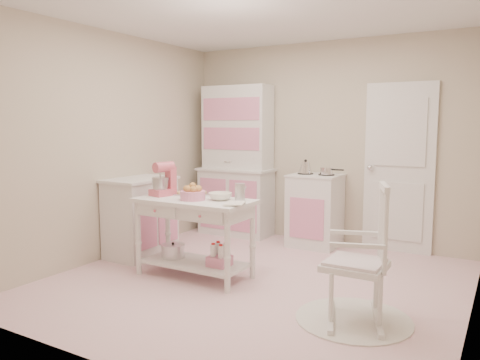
% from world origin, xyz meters
% --- Properties ---
extents(room_shell, '(3.84, 3.84, 2.62)m').
position_xyz_m(room_shell, '(0.00, 0.00, 1.65)').
color(room_shell, pink).
rests_on(room_shell, ground).
extents(door, '(0.82, 0.05, 2.04)m').
position_xyz_m(door, '(0.95, 1.87, 1.02)').
color(door, white).
rests_on(door, ground).
extents(hutch, '(1.06, 0.50, 2.08)m').
position_xyz_m(hutch, '(-1.21, 1.66, 1.04)').
color(hutch, white).
rests_on(hutch, ground).
extents(stove, '(0.62, 0.57, 0.92)m').
position_xyz_m(stove, '(-0.01, 1.61, 0.46)').
color(stove, white).
rests_on(stove, ground).
extents(base_cabinet, '(0.54, 0.84, 0.92)m').
position_xyz_m(base_cabinet, '(-1.63, 0.17, 0.46)').
color(base_cabinet, white).
rests_on(base_cabinet, ground).
extents(lace_rug, '(0.92, 0.92, 0.01)m').
position_xyz_m(lace_rug, '(1.10, -0.40, 0.01)').
color(lace_rug, white).
rests_on(lace_rug, ground).
extents(rocking_chair, '(0.69, 0.84, 1.10)m').
position_xyz_m(rocking_chair, '(1.10, -0.40, 0.55)').
color(rocking_chair, white).
rests_on(rocking_chair, ground).
extents(work_table, '(1.20, 0.60, 0.80)m').
position_xyz_m(work_table, '(-0.62, -0.15, 0.40)').
color(work_table, white).
rests_on(work_table, ground).
extents(stand_mixer, '(0.26, 0.32, 0.34)m').
position_xyz_m(stand_mixer, '(-1.04, -0.13, 0.97)').
color(stand_mixer, '#D65A6D').
rests_on(stand_mixer, work_table).
extents(cookie_tray, '(0.34, 0.24, 0.02)m').
position_xyz_m(cookie_tray, '(-0.77, 0.03, 0.81)').
color(cookie_tray, silver).
rests_on(cookie_tray, work_table).
extents(bread_basket, '(0.25, 0.25, 0.09)m').
position_xyz_m(bread_basket, '(-0.60, -0.20, 0.85)').
color(bread_basket, pink).
rests_on(bread_basket, work_table).
extents(mixing_bowl, '(0.23, 0.23, 0.07)m').
position_xyz_m(mixing_bowl, '(-0.36, -0.07, 0.84)').
color(mixing_bowl, white).
rests_on(mixing_bowl, work_table).
extents(metal_pitcher, '(0.10, 0.10, 0.17)m').
position_xyz_m(metal_pitcher, '(-0.18, 0.01, 0.89)').
color(metal_pitcher, silver).
rests_on(metal_pitcher, work_table).
extents(recipe_book, '(0.24, 0.28, 0.02)m').
position_xyz_m(recipe_book, '(-0.17, -0.27, 0.81)').
color(recipe_book, white).
rests_on(recipe_book, work_table).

